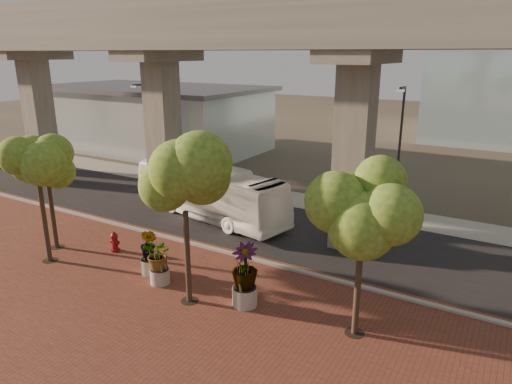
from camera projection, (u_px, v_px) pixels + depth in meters
The scene contains 18 objects.
ground at pixel (228, 236), 24.61m from camera, with size 160.00×160.00×0.00m, color #3E372D.
brick_plaza at pixel (116, 302), 18.01m from camera, with size 70.00×13.00×0.06m, color brown.
asphalt_road at pixel (248, 224), 26.25m from camera, with size 90.00×8.00×0.04m, color black.
curb_strip at pixel (206, 248), 22.94m from camera, with size 70.00×0.25×0.16m, color gray.
far_sidewalk at pixel (290, 199), 30.78m from camera, with size 90.00×3.00×0.06m, color gray.
transit_viaduct at pixel (247, 96), 24.13m from camera, with size 72.00×5.60×12.40m.
station_pavilion at pixel (153, 117), 46.57m from camera, with size 23.00×13.00×6.30m.
transit_bus at pixel (209, 192), 27.08m from camera, with size 2.59×11.01×3.07m, color white.
fire_hydrant at pixel (115, 242), 22.46m from camera, with size 0.50×0.45×1.01m.
planter_front at pixel (159, 257), 19.09m from camera, with size 1.83×1.83×2.01m.
planter_right at pixel (245, 269), 17.31m from camera, with size 2.38×2.38×2.54m.
planter_left at pixel (149, 246), 19.97m from camera, with size 1.93×1.93×2.12m.
street_tree_far_west at pixel (46, 165), 21.78m from camera, with size 3.29×3.29×5.81m.
street_tree_near_west at pixel (37, 166), 20.21m from camera, with size 3.05×3.05×6.01m.
street_tree_near_east at pixel (184, 184), 16.63m from camera, with size 3.66×3.66×6.49m.
street_tree_far_east at pixel (363, 211), 14.63m from camera, with size 3.51×3.51×6.16m.
streetlamp_west at pixel (144, 126), 33.92m from camera, with size 0.36×1.06×7.29m.
streetlamp_east at pixel (399, 147), 24.85m from camera, with size 0.38×1.12×7.75m.
Camera 1 is at (12.89, -18.92, 9.45)m, focal length 32.00 mm.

